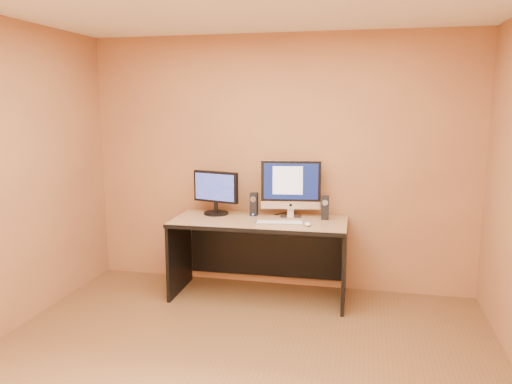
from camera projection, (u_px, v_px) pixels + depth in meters
floor at (227, 382)px, 3.45m from camera, size 4.00×4.00×0.00m
walls at (225, 198)px, 3.22m from camera, size 4.00×4.00×2.60m
desk at (259, 259)px, 4.93m from camera, size 1.71×0.78×0.78m
imac at (291, 188)px, 4.95m from camera, size 0.63×0.31×0.58m
second_monitor at (216, 193)px, 5.09m from camera, size 0.55×0.37×0.44m
speaker_left at (254, 204)px, 5.05m from camera, size 0.07×0.08×0.23m
speaker_right at (325, 208)px, 4.88m from camera, size 0.08×0.08×0.23m
keyboard at (280, 222)px, 4.73m from camera, size 0.47×0.18×0.02m
mouse at (308, 224)px, 4.63m from camera, size 0.06×0.11×0.04m
cable_a at (297, 214)px, 5.10m from camera, size 0.10×0.22×0.01m
cable_b at (282, 213)px, 5.14m from camera, size 0.11×0.16×0.01m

